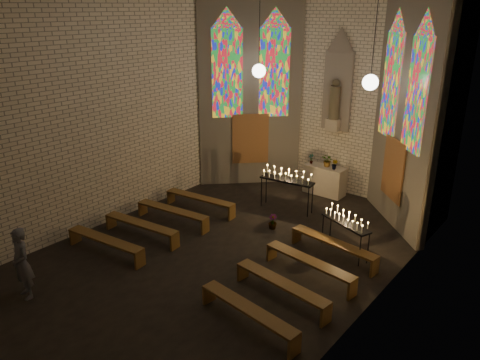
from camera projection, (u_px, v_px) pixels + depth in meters
name	position (u px, v px, depth m)	size (l,w,h in m)	color
floor	(222.00, 254.00, 12.38)	(12.00, 12.00, 0.00)	black
room	(296.00, 96.00, 13.54)	(8.22, 12.43, 7.00)	beige
altar	(325.00, 180.00, 16.18)	(1.40, 0.60, 1.00)	#BCAE99
flower_vase_left	(311.00, 159.00, 16.24)	(0.19, 0.13, 0.36)	#4C723F
flower_vase_center	(328.00, 160.00, 15.91)	(0.40, 0.35, 0.44)	#4C723F
flower_vase_right	(335.00, 164.00, 15.65)	(0.20, 0.16, 0.36)	#4C723F
aisle_flower_pot	(273.00, 222.00, 13.71)	(0.25, 0.25, 0.45)	#4C723F
votive_stand_left	(287.00, 177.00, 14.69)	(1.79, 0.64, 1.28)	black
votive_stand_right	(346.00, 220.00, 12.11)	(1.54, 0.87, 1.11)	black
pew_left_0	(200.00, 199.00, 14.86)	(2.50, 0.63, 0.48)	#573B19
pew_right_0	(334.00, 244.00, 12.08)	(2.50, 0.63, 0.48)	#573B19
pew_left_1	(172.00, 212.00, 13.99)	(2.50, 0.63, 0.48)	#573B19
pew_right_1	(310.00, 263.00, 11.21)	(2.50, 0.63, 0.48)	#573B19
pew_left_2	(141.00, 225.00, 13.11)	(2.50, 0.63, 0.48)	#573B19
pew_right_2	(282.00, 285.00, 10.33)	(2.50, 0.63, 0.48)	#573B19
pew_left_3	(105.00, 241.00, 12.23)	(2.50, 0.63, 0.48)	#573B19
pew_right_3	(248.00, 311.00, 9.45)	(2.50, 0.63, 0.48)	#573B19
visitor	(22.00, 264.00, 10.30)	(0.61, 0.40, 1.68)	#484951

